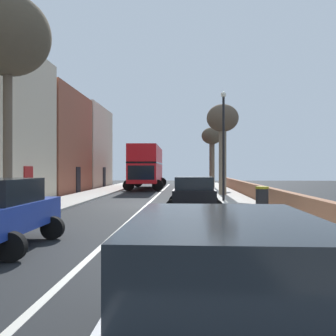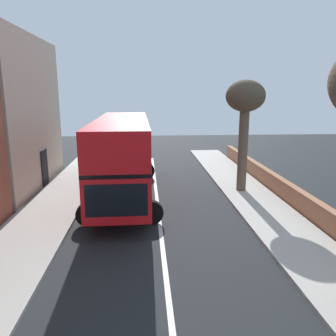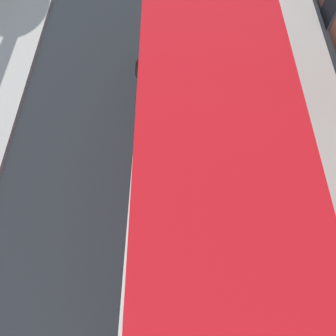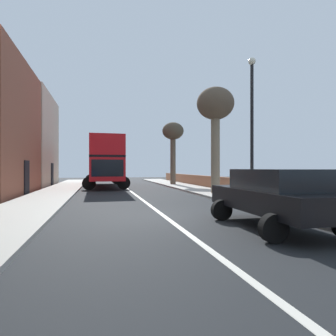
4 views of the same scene
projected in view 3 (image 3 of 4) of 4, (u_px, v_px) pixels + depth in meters
The scene contains 1 object.
double_decker_bus at pixel (207, 139), 6.56m from camera, with size 3.71×11.18×4.06m.
Camera 3 is at (-0.99, 20.17, 7.80)m, focal length 35.08 mm.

